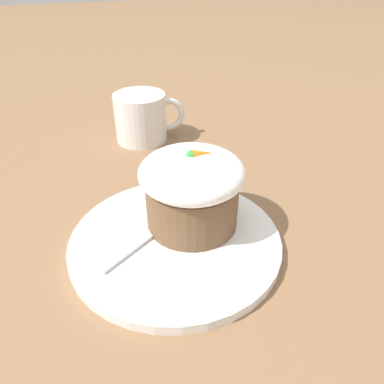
{
  "coord_description": "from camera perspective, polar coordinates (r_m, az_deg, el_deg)",
  "views": [
    {
      "loc": [
        -0.07,
        -0.3,
        0.27
      ],
      "look_at": [
        0.02,
        0.02,
        0.05
      ],
      "focal_mm": 35.0,
      "sensor_mm": 36.0,
      "label": 1
    }
  ],
  "objects": [
    {
      "name": "spoon",
      "position": [
        0.41,
        -4.9,
        -5.29
      ],
      "size": [
        0.11,
        0.09,
        0.01
      ],
      "color": "#B7B7BC",
      "rests_on": "dessert_plate"
    },
    {
      "name": "coffee_cup",
      "position": [
        0.62,
        -7.61,
        11.2
      ],
      "size": [
        0.11,
        0.08,
        0.08
      ],
      "color": "white",
      "rests_on": "ground_plane"
    },
    {
      "name": "carrot_cake",
      "position": [
        0.39,
        0.0,
        0.59
      ],
      "size": [
        0.11,
        0.11,
        0.09
      ],
      "color": "brown",
      "rests_on": "dessert_plate"
    },
    {
      "name": "dessert_plate",
      "position": [
        0.41,
        -2.55,
        -7.5
      ],
      "size": [
        0.22,
        0.22,
        0.01
      ],
      "color": "white",
      "rests_on": "ground_plane"
    },
    {
      "name": "ground_plane",
      "position": [
        0.41,
        -2.53,
        -8.08
      ],
      "size": [
        4.0,
        4.0,
        0.0
      ],
      "primitive_type": "plane",
      "color": "#846042"
    }
  ]
}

